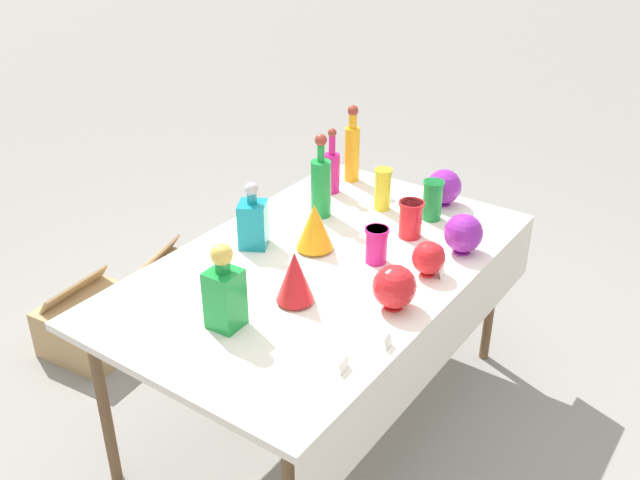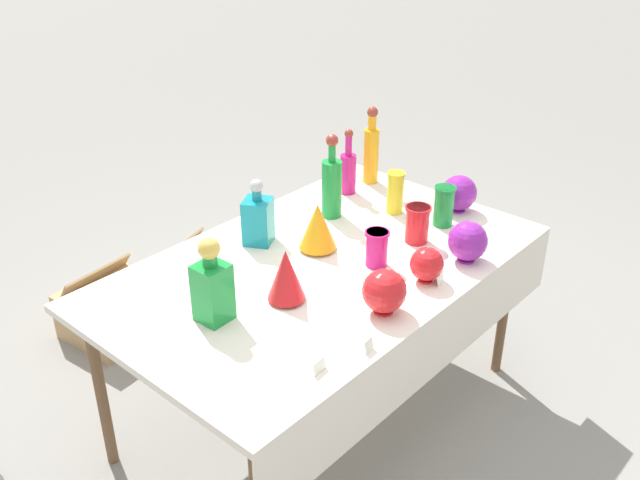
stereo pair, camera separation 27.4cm
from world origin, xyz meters
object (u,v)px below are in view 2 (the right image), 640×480
at_px(slender_vase_3, 444,205).
at_px(cardboard_box_behind_right, 193,284).
at_px(tall_bottle_2, 348,170).
at_px(cardboard_box_behind_left, 115,310).
at_px(round_bowl_3, 468,241).
at_px(tall_bottle_1, 332,185).
at_px(round_bowl_1, 384,291).
at_px(fluted_vase_1, 286,275).
at_px(square_decanter_1, 258,218).
at_px(fluted_vase_0, 318,226).
at_px(slender_vase_0, 417,223).
at_px(tall_bottle_0, 371,150).
at_px(slender_vase_1, 377,247).
at_px(slender_vase_2, 395,191).
at_px(square_decanter_0, 212,285).
at_px(round_bowl_2, 459,193).

height_order(slender_vase_3, cardboard_box_behind_right, slender_vase_3).
height_order(tall_bottle_2, cardboard_box_behind_left, tall_bottle_2).
bearing_deg(round_bowl_3, cardboard_box_behind_left, 111.69).
xyz_separation_m(tall_bottle_1, round_bowl_1, (-0.45, -0.63, -0.06)).
relative_size(fluted_vase_1, cardboard_box_behind_left, 0.42).
height_order(round_bowl_3, cardboard_box_behind_right, round_bowl_3).
relative_size(square_decanter_1, fluted_vase_0, 1.39).
height_order(slender_vase_3, round_bowl_1, slender_vase_3).
xyz_separation_m(slender_vase_0, slender_vase_3, (0.20, 0.00, 0.01)).
relative_size(slender_vase_0, fluted_vase_1, 0.78).
relative_size(tall_bottle_0, fluted_vase_1, 1.87).
xyz_separation_m(slender_vase_1, slender_vase_2, (0.42, 0.22, 0.02)).
bearing_deg(tall_bottle_2, slender_vase_1, -130.95).
height_order(fluted_vase_1, cardboard_box_behind_left, fluted_vase_1).
xyz_separation_m(round_bowl_1, round_bowl_3, (0.50, -0.03, 0.00)).
bearing_deg(tall_bottle_1, fluted_vase_0, -149.46).
xyz_separation_m(square_decanter_0, square_decanter_1, (0.48, 0.28, -0.03)).
distance_m(tall_bottle_1, slender_vase_1, 0.47).
relative_size(square_decanter_1, slender_vase_1, 1.91).
bearing_deg(tall_bottle_1, slender_vase_3, -58.79).
height_order(slender_vase_1, slender_vase_2, slender_vase_2).
bearing_deg(cardboard_box_behind_right, slender_vase_3, -70.92).
bearing_deg(fluted_vase_1, slender_vase_2, 9.36).
xyz_separation_m(slender_vase_2, round_bowl_3, (-0.16, -0.47, -0.02)).
xyz_separation_m(slender_vase_2, fluted_vase_0, (-0.48, 0.03, 0.00)).
distance_m(tall_bottle_0, round_bowl_3, 0.84).
height_order(slender_vase_1, fluted_vase_0, fluted_vase_0).
height_order(slender_vase_1, slender_vase_3, slender_vase_3).
xyz_separation_m(fluted_vase_0, round_bowl_2, (0.68, -0.23, -0.02)).
bearing_deg(tall_bottle_0, slender_vase_2, -123.79).
distance_m(tall_bottle_0, cardboard_box_behind_right, 1.21).
relative_size(square_decanter_0, slender_vase_2, 1.64).
height_order(slender_vase_0, fluted_vase_0, fluted_vase_0).
bearing_deg(square_decanter_1, round_bowl_1, -95.42).
xyz_separation_m(tall_bottle_2, square_decanter_0, (-1.10, -0.32, 0.02)).
relative_size(tall_bottle_0, round_bowl_2, 2.28).
bearing_deg(fluted_vase_0, square_decanter_0, -174.08).
bearing_deg(fluted_vase_1, square_decanter_0, 157.33).
bearing_deg(tall_bottle_0, cardboard_box_behind_left, 139.40).
relative_size(square_decanter_0, round_bowl_1, 1.91).
relative_size(fluted_vase_1, round_bowl_2, 1.22).
distance_m(tall_bottle_1, slender_vase_0, 0.42).
distance_m(slender_vase_2, fluted_vase_0, 0.48).
xyz_separation_m(tall_bottle_1, slender_vase_1, (-0.21, -0.41, -0.07)).
bearing_deg(round_bowl_1, square_decanter_0, 135.83).
distance_m(tall_bottle_0, fluted_vase_0, 0.72).
relative_size(tall_bottle_2, fluted_vase_1, 1.55).
bearing_deg(cardboard_box_behind_right, tall_bottle_1, -77.89).
relative_size(slender_vase_3, round_bowl_3, 1.08).
relative_size(tall_bottle_0, square_decanter_0, 1.21).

